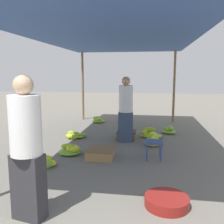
{
  "coord_description": "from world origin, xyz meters",
  "views": [
    {
      "loc": [
        0.83,
        -2.11,
        1.71
      ],
      "look_at": [
        0.0,
        3.27,
        0.87
      ],
      "focal_mm": 40.0,
      "sensor_mm": 36.0,
      "label": 1
    }
  ],
  "objects_px": {
    "stool": "(154,145)",
    "banana_pile_left_1": "(71,150)",
    "banana_pile_right_0": "(150,134)",
    "shopper_walking_mid": "(126,108)",
    "banana_pile_left_2": "(75,135)",
    "basin_black": "(167,201)",
    "banana_pile_left_0": "(44,163)",
    "crate_mid": "(126,135)",
    "crate_near": "(101,153)",
    "banana_pile_right_2": "(153,141)",
    "banana_pile_right_1": "(169,130)",
    "banana_pile_left_3": "(98,120)",
    "vendor_foreground": "(27,147)"
  },
  "relations": [
    {
      "from": "banana_pile_left_2",
      "to": "banana_pile_right_2",
      "type": "xyz_separation_m",
      "value": [
        2.06,
        -0.43,
        0.04
      ]
    },
    {
      "from": "basin_black",
      "to": "banana_pile_right_1",
      "type": "bearing_deg",
      "value": 85.7
    },
    {
      "from": "banana_pile_right_2",
      "to": "shopper_walking_mid",
      "type": "xyz_separation_m",
      "value": [
        -0.68,
        0.27,
        0.74
      ]
    },
    {
      "from": "stool",
      "to": "banana_pile_left_3",
      "type": "xyz_separation_m",
      "value": [
        -1.89,
        3.55,
        -0.21
      ]
    },
    {
      "from": "crate_mid",
      "to": "crate_near",
      "type": "bearing_deg",
      "value": -103.59
    },
    {
      "from": "basin_black",
      "to": "banana_pile_left_2",
      "type": "relative_size",
      "value": 0.88
    },
    {
      "from": "banana_pile_left_1",
      "to": "banana_pile_right_0",
      "type": "height_order",
      "value": "banana_pile_right_0"
    },
    {
      "from": "stool",
      "to": "banana_pile_left_0",
      "type": "relative_size",
      "value": 0.86
    },
    {
      "from": "banana_pile_left_2",
      "to": "shopper_walking_mid",
      "type": "distance_m",
      "value": 1.6
    },
    {
      "from": "stool",
      "to": "shopper_walking_mid",
      "type": "xyz_separation_m",
      "value": [
        -0.69,
        1.24,
        0.55
      ]
    },
    {
      "from": "banana_pile_left_0",
      "to": "banana_pile_right_0",
      "type": "bearing_deg",
      "value": 51.82
    },
    {
      "from": "basin_black",
      "to": "crate_mid",
      "type": "bearing_deg",
      "value": 104.37
    },
    {
      "from": "banana_pile_right_2",
      "to": "crate_mid",
      "type": "relative_size",
      "value": 0.94
    },
    {
      "from": "shopper_walking_mid",
      "to": "banana_pile_right_2",
      "type": "bearing_deg",
      "value": -21.59
    },
    {
      "from": "banana_pile_right_2",
      "to": "shopper_walking_mid",
      "type": "relative_size",
      "value": 0.28
    },
    {
      "from": "banana_pile_left_0",
      "to": "crate_near",
      "type": "distance_m",
      "value": 1.13
    },
    {
      "from": "banana_pile_right_0",
      "to": "shopper_walking_mid",
      "type": "height_order",
      "value": "shopper_walking_mid"
    },
    {
      "from": "stool",
      "to": "banana_pile_right_1",
      "type": "xyz_separation_m",
      "value": [
        0.45,
        2.27,
        -0.2
      ]
    },
    {
      "from": "stool",
      "to": "banana_pile_left_3",
      "type": "height_order",
      "value": "stool"
    },
    {
      "from": "crate_mid",
      "to": "shopper_walking_mid",
      "type": "height_order",
      "value": "shopper_walking_mid"
    },
    {
      "from": "shopper_walking_mid",
      "to": "vendor_foreground",
      "type": "bearing_deg",
      "value": -102.52
    },
    {
      "from": "stool",
      "to": "basin_black",
      "type": "relative_size",
      "value": 0.65
    },
    {
      "from": "banana_pile_right_0",
      "to": "banana_pile_right_2",
      "type": "bearing_deg",
      "value": -85.22
    },
    {
      "from": "banana_pile_left_1",
      "to": "banana_pile_right_2",
      "type": "relative_size",
      "value": 1.13
    },
    {
      "from": "banana_pile_left_0",
      "to": "banana_pile_left_1",
      "type": "height_order",
      "value": "banana_pile_left_1"
    },
    {
      "from": "stool",
      "to": "vendor_foreground",
      "type": "bearing_deg",
      "value": -122.61
    },
    {
      "from": "vendor_foreground",
      "to": "basin_black",
      "type": "relative_size",
      "value": 2.95
    },
    {
      "from": "banana_pile_right_2",
      "to": "shopper_walking_mid",
      "type": "bearing_deg",
      "value": 158.41
    },
    {
      "from": "stool",
      "to": "shopper_walking_mid",
      "type": "relative_size",
      "value": 0.23
    },
    {
      "from": "banana_pile_right_2",
      "to": "banana_pile_left_1",
      "type": "bearing_deg",
      "value": -152.47
    },
    {
      "from": "banana_pile_left_3",
      "to": "crate_mid",
      "type": "relative_size",
      "value": 1.0
    },
    {
      "from": "banana_pile_left_0",
      "to": "banana_pile_right_0",
      "type": "xyz_separation_m",
      "value": [
        1.94,
        2.47,
        0.02
      ]
    },
    {
      "from": "banana_pile_left_1",
      "to": "shopper_walking_mid",
      "type": "height_order",
      "value": "shopper_walking_mid"
    },
    {
      "from": "banana_pile_left_0",
      "to": "banana_pile_left_2",
      "type": "height_order",
      "value": "banana_pile_left_0"
    },
    {
      "from": "banana_pile_right_1",
      "to": "shopper_walking_mid",
      "type": "distance_m",
      "value": 1.72
    },
    {
      "from": "banana_pile_right_1",
      "to": "crate_mid",
      "type": "bearing_deg",
      "value": -145.31
    },
    {
      "from": "shopper_walking_mid",
      "to": "banana_pile_left_2",
      "type": "bearing_deg",
      "value": 173.27
    },
    {
      "from": "banana_pile_left_2",
      "to": "vendor_foreground",
      "type": "bearing_deg",
      "value": -80.92
    },
    {
      "from": "crate_mid",
      "to": "banana_pile_left_1",
      "type": "bearing_deg",
      "value": -126.68
    },
    {
      "from": "stool",
      "to": "shopper_walking_mid",
      "type": "distance_m",
      "value": 1.52
    },
    {
      "from": "stool",
      "to": "banana_pile_left_2",
      "type": "distance_m",
      "value": 2.51
    },
    {
      "from": "banana_pile_left_2",
      "to": "banana_pile_right_1",
      "type": "relative_size",
      "value": 1.62
    },
    {
      "from": "basin_black",
      "to": "stool",
      "type": "bearing_deg",
      "value": 94.72
    },
    {
      "from": "stool",
      "to": "shopper_walking_mid",
      "type": "bearing_deg",
      "value": 119.16
    },
    {
      "from": "banana_pile_left_1",
      "to": "banana_pile_left_0",
      "type": "bearing_deg",
      "value": -109.24
    },
    {
      "from": "banana_pile_left_3",
      "to": "banana_pile_right_0",
      "type": "distance_m",
      "value": 2.54
    },
    {
      "from": "shopper_walking_mid",
      "to": "crate_mid",
      "type": "bearing_deg",
      "value": 90.2
    },
    {
      "from": "crate_near",
      "to": "banana_pile_left_2",
      "type": "bearing_deg",
      "value": 123.98
    },
    {
      "from": "stool",
      "to": "banana_pile_left_1",
      "type": "xyz_separation_m",
      "value": [
        -1.75,
        0.06,
        -0.22
      ]
    },
    {
      "from": "banana_pile_right_0",
      "to": "shopper_walking_mid",
      "type": "distance_m",
      "value": 1.11
    }
  ]
}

